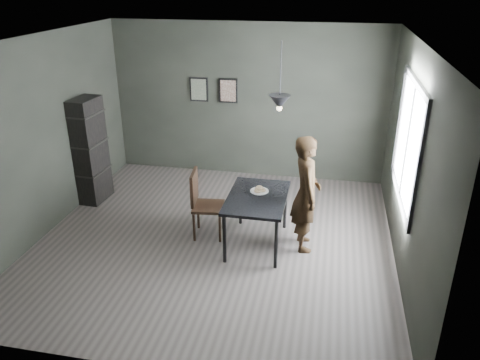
% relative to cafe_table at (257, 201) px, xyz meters
% --- Properties ---
extents(ground, '(5.00, 5.00, 0.00)m').
position_rel_cafe_table_xyz_m(ground, '(-0.60, 0.00, -0.67)').
color(ground, '#393331').
rests_on(ground, ground).
extents(back_wall, '(5.00, 0.10, 2.80)m').
position_rel_cafe_table_xyz_m(back_wall, '(-0.60, 2.50, 0.73)').
color(back_wall, black).
rests_on(back_wall, ground).
extents(ceiling, '(5.00, 5.00, 0.02)m').
position_rel_cafe_table_xyz_m(ceiling, '(-0.60, 0.00, 2.13)').
color(ceiling, silver).
rests_on(ceiling, ground).
extents(window_assembly, '(0.04, 1.96, 1.56)m').
position_rel_cafe_table_xyz_m(window_assembly, '(1.87, 0.20, 0.93)').
color(window_assembly, white).
rests_on(window_assembly, ground).
extents(cafe_table, '(0.80, 1.20, 0.75)m').
position_rel_cafe_table_xyz_m(cafe_table, '(0.00, 0.00, 0.00)').
color(cafe_table, black).
rests_on(cafe_table, ground).
extents(white_plate, '(0.23, 0.23, 0.01)m').
position_rel_cafe_table_xyz_m(white_plate, '(0.01, 0.14, 0.08)').
color(white_plate, white).
rests_on(white_plate, cafe_table).
extents(donut_pile, '(0.16, 0.17, 0.08)m').
position_rel_cafe_table_xyz_m(donut_pile, '(0.01, 0.14, 0.12)').
color(donut_pile, beige).
rests_on(donut_pile, white_plate).
extents(woman, '(0.50, 0.66, 1.63)m').
position_rel_cafe_table_xyz_m(woman, '(0.65, 0.07, 0.15)').
color(woman, black).
rests_on(woman, ground).
extents(wood_chair, '(0.48, 0.48, 1.00)m').
position_rel_cafe_table_xyz_m(wood_chair, '(-0.82, 0.10, -0.10)').
color(wood_chair, black).
rests_on(wood_chair, ground).
extents(shelf_unit, '(0.37, 0.60, 1.75)m').
position_rel_cafe_table_xyz_m(shelf_unit, '(-2.92, 0.90, 0.20)').
color(shelf_unit, black).
rests_on(shelf_unit, ground).
extents(pendant_lamp, '(0.28, 0.28, 0.86)m').
position_rel_cafe_table_xyz_m(pendant_lamp, '(0.25, 0.10, 1.38)').
color(pendant_lamp, black).
rests_on(pendant_lamp, ground).
extents(framed_print_left, '(0.34, 0.04, 0.44)m').
position_rel_cafe_table_xyz_m(framed_print_left, '(-1.50, 2.47, 0.93)').
color(framed_print_left, black).
rests_on(framed_print_left, ground).
extents(framed_print_right, '(0.34, 0.04, 0.44)m').
position_rel_cafe_table_xyz_m(framed_print_right, '(-0.95, 2.47, 0.93)').
color(framed_print_right, black).
rests_on(framed_print_right, ground).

